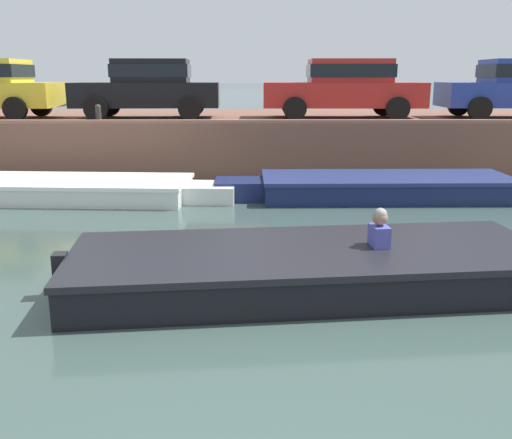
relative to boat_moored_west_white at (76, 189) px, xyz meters
The scene contains 9 objects.
ground_plane 5.73m from the boat_moored_west_white, 48.79° to the right, with size 400.00×400.00×0.00m, color #384C47.
far_quay_wall 6.23m from the boat_moored_west_white, 52.61° to the left, with size 60.00×6.00×1.44m, color brown.
far_wall_coping 4.48m from the boat_moored_west_white, 28.59° to the left, with size 60.00×0.24×0.08m, color #925F4C.
boat_moored_west_white is the anchor object (origin of this frame).
boat_moored_central_navy 6.35m from the boat_moored_west_white, ahead, with size 6.30×1.88×0.49m.
motorboat_passing 7.02m from the boat_moored_west_white, 47.52° to the right, with size 7.15×2.70×0.98m.
car_left_inner_black 4.39m from the boat_moored_west_white, 75.34° to the left, with size 3.91×1.99×1.54m.
car_centre_red 7.56m from the boat_moored_west_white, 30.98° to the left, with size 4.26×2.06×1.54m.
mooring_bollard_mid 2.63m from the boat_moored_west_white, 90.06° to the left, with size 0.15×0.15×0.45m.
Camera 1 is at (-0.02, -1.35, 2.55)m, focal length 40.00 mm.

